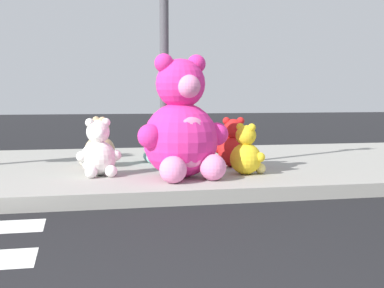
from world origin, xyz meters
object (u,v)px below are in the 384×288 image
plush_pink_large (182,129)px  plush_yellow (247,154)px  sign_pole (164,31)px  plush_lavender (195,149)px  plush_teal (162,141)px  plush_red (233,147)px  plush_tan (98,146)px  plush_white (99,153)px

plush_pink_large → plush_yellow: (0.80, 0.12, -0.31)m
sign_pole → plush_lavender: (0.47, 0.39, -1.48)m
plush_teal → plush_red: bearing=-39.2°
plush_red → plush_yellow: bearing=-93.4°
plush_teal → plush_tan: bearing=-162.1°
plush_white → plush_teal: plush_teal is taller
plush_tan → plush_white: (-0.03, -0.84, 0.01)m
sign_pole → plush_white: 1.66m
plush_lavender → plush_tan: 1.27m
plush_teal → plush_pink_large: bearing=-90.1°
plush_lavender → plush_teal: bearing=126.7°
sign_pole → plush_white: size_ratio=4.81×
plush_pink_large → plush_teal: bearing=89.9°
plush_lavender → plush_white: 1.43m
plush_pink_large → plush_red: 1.19m
plush_lavender → plush_yellow: plush_yellow is taller
plush_pink_large → plush_white: 1.02m
plush_pink_large → plush_yellow: 0.87m
plush_pink_large → plush_lavender: 1.10m
plush_red → plush_tan: (-1.72, 0.40, 0.00)m
plush_lavender → plush_white: (-1.28, -0.63, 0.05)m
plush_red → plush_yellow: size_ratio=1.08×
sign_pole → plush_red: bearing=12.4°
plush_yellow → plush_lavender: bearing=116.2°
sign_pole → plush_pink_large: 1.29m
plush_red → plush_yellow: plush_red is taller
plush_pink_large → plush_tan: plush_pink_large is taller
plush_lavender → plush_teal: size_ratio=0.75×
sign_pole → plush_teal: size_ratio=4.43×
sign_pole → plush_lavender: sign_pole is taller
plush_lavender → plush_yellow: size_ratio=0.90×
sign_pole → plush_red: size_ratio=4.94×
plush_yellow → plush_tan: 1.99m
plush_red → plush_tan: plush_tan is taller
plush_teal → plush_yellow: bearing=-59.7°
plush_red → plush_teal: bearing=140.8°
plush_pink_large → plush_teal: 1.50m
plush_red → plush_tan: size_ratio=0.99×
plush_red → plush_white: size_ratio=0.97×
sign_pole → plush_lavender: size_ratio=5.89×
plush_yellow → plush_white: bearing=172.2°
plush_yellow → plush_teal: 1.58m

